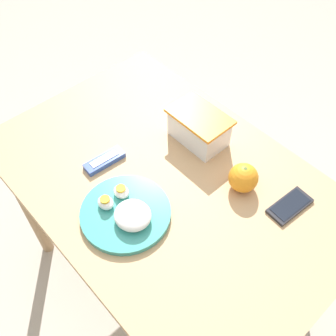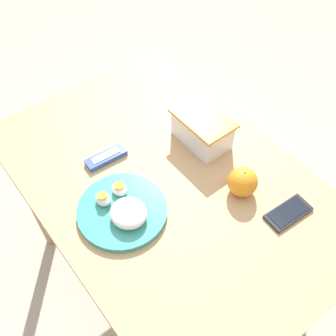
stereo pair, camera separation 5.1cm
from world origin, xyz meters
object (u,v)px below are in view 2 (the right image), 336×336
at_px(food_container, 202,131).
at_px(orange_fruit, 243,182).
at_px(candy_bar, 106,157).
at_px(rice_plate, 123,210).
at_px(cell_phone, 288,213).

height_order(food_container, orange_fruit, food_container).
bearing_deg(candy_bar, rice_plate, -19.47).
relative_size(food_container, candy_bar, 1.44).
bearing_deg(food_container, orange_fruit, -10.68).
bearing_deg(orange_fruit, food_container, 169.32).
bearing_deg(cell_phone, food_container, -179.03).
bearing_deg(rice_plate, candy_bar, 160.53).
xyz_separation_m(rice_plate, cell_phone, (0.29, 0.36, -0.01)).
distance_m(food_container, cell_phone, 0.36).
height_order(orange_fruit, cell_phone, orange_fruit).
height_order(orange_fruit, rice_plate, orange_fruit).
height_order(food_container, rice_plate, food_container).
bearing_deg(rice_plate, cell_phone, 51.46).
bearing_deg(candy_bar, cell_phone, 30.94).
bearing_deg(cell_phone, candy_bar, -149.06).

